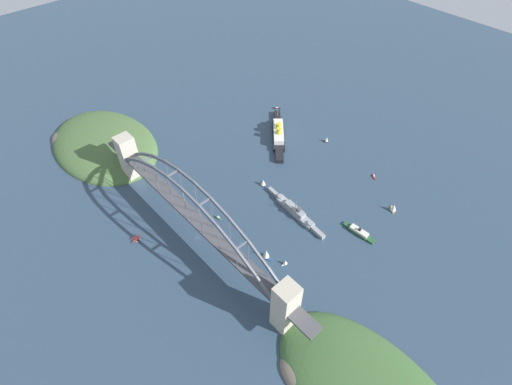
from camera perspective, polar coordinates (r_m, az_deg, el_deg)
ground_plane at (r=392.63m, az=-8.66°, el=-6.54°), size 1400.00×1400.00×0.00m
harbor_arch_bridge at (r=368.91m, az=-9.18°, el=-3.67°), size 306.39×17.59×75.09m
headland_west_shore at (r=524.33m, az=-21.65°, el=6.46°), size 165.40×114.63×31.37m
ocean_liner at (r=498.98m, az=3.33°, el=8.70°), size 81.23×76.83×19.10m
naval_cruiser at (r=407.31m, az=5.84°, el=-2.78°), size 86.19×13.48×18.20m
harbor_ferry_steamer at (r=403.08m, az=14.99°, el=-5.65°), size 35.64×8.72×7.25m
seaplane_taxiing_near_bridge at (r=402.12m, az=-17.21°, el=-6.59°), size 7.96×9.76×4.84m
small_boat_0 at (r=553.09m, az=3.04°, el=12.33°), size 10.25×8.73×1.80m
small_boat_1 at (r=370.17m, az=1.53°, el=-9.03°), size 10.96×6.53×11.66m
small_boat_2 at (r=465.55m, az=17.00°, el=2.29°), size 8.52×7.23×2.03m
small_boat_3 at (r=368.51m, az=4.33°, el=-10.24°), size 4.38×6.79×6.53m
small_boat_4 at (r=431.83m, az=19.65°, el=-2.12°), size 9.61×9.52×10.35m
small_boat_5 at (r=499.13m, az=10.37°, el=7.71°), size 6.71×5.27×8.37m
small_boat_6 at (r=404.89m, az=-5.63°, el=-3.70°), size 9.09×3.31×2.48m
small_boat_7 at (r=433.39m, az=1.06°, el=1.50°), size 9.17×8.22×8.90m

